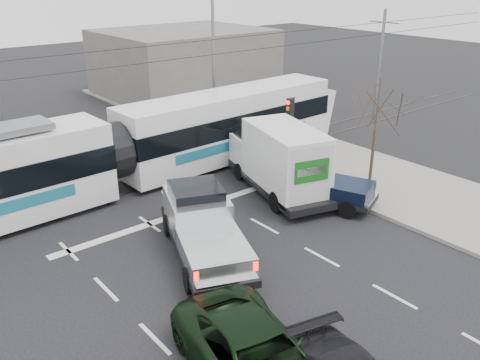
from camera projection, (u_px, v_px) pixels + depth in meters
ground at (287, 274)px, 16.76m from camera, size 120.00×120.00×0.00m
sidewalk_right at (436, 200)px, 22.00m from camera, size 6.00×60.00×0.15m
rails at (138, 183)px, 23.89m from camera, size 60.00×1.60×0.03m
building_right at (184, 62)px, 39.94m from camera, size 12.00×10.00×5.00m
bare_tree at (377, 110)px, 21.53m from camera, size 2.40×2.40×5.00m
traffic_signal at (291, 118)px, 24.13m from camera, size 0.44×0.44×3.60m
street_lamp_near at (211, 48)px, 29.06m from camera, size 2.38×0.25×9.00m
catenary at (131, 102)px, 22.40m from camera, size 60.00×0.20×7.00m
tram at (111, 153)px, 22.19m from camera, size 26.01×3.45×5.30m
silver_pickup at (202, 223)px, 17.74m from camera, size 4.18×6.38×2.20m
box_truck at (279, 160)px, 22.22m from camera, size 3.85×6.71×3.18m
navy_pickup at (314, 181)px, 21.60m from camera, size 3.29×4.93×1.95m
green_car at (256, 359)px, 12.06m from camera, size 3.46×5.81×1.51m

